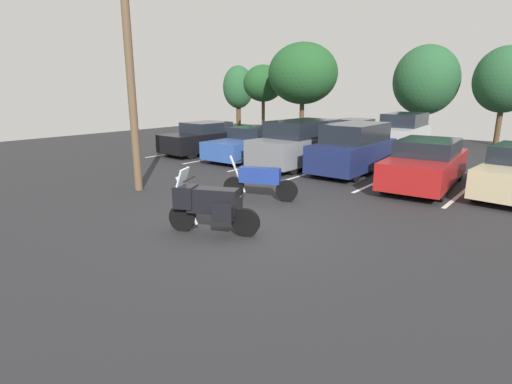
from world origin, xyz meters
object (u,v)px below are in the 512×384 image
at_px(utility_pole, 129,63).
at_px(car_black, 204,138).
at_px(car_navy, 354,149).
at_px(motorcycle_second, 259,180).
at_px(car_blue, 252,144).
at_px(car_red, 426,164).
at_px(car_grey, 300,143).
at_px(car_far_silver, 402,134).
at_px(motorcycle_touring, 209,204).
at_px(car_far_white, 352,135).

bearing_deg(utility_pole, car_black, 120.30).
relative_size(car_navy, utility_pole, 0.59).
height_order(motorcycle_second, car_blue, car_blue).
bearing_deg(utility_pole, car_red, 41.94).
bearing_deg(utility_pole, car_grey, 75.86).
height_order(car_grey, car_far_silver, car_far_silver).
bearing_deg(motorcycle_second, motorcycle_touring, -72.83).
distance_m(motorcycle_second, car_red, 5.76).
bearing_deg(car_navy, utility_pole, -120.65).
bearing_deg(car_far_silver, utility_pole, -106.06).
distance_m(car_blue, utility_pole, 7.66).
relative_size(car_black, car_far_silver, 0.91).
xyz_separation_m(motorcycle_touring, car_blue, (-5.60, 8.28, 0.01)).
height_order(car_black, car_grey, car_grey).
bearing_deg(car_black, car_far_silver, 40.60).
height_order(car_black, car_navy, car_navy).
bearing_deg(car_blue, car_black, -173.82).
relative_size(car_grey, car_navy, 1.11).
xyz_separation_m(car_blue, car_far_silver, (4.74, 6.22, 0.28)).
relative_size(motorcycle_touring, car_grey, 0.41).
distance_m(car_grey, car_red, 5.30).
distance_m(motorcycle_second, car_black, 9.12).
relative_size(motorcycle_touring, car_red, 0.39).
bearing_deg(car_black, utility_pole, -59.70).
relative_size(car_grey, car_far_white, 1.04).
distance_m(motorcycle_touring, car_far_white, 14.83).
relative_size(car_red, utility_pole, 0.67).
height_order(car_red, car_far_white, car_far_white).
height_order(car_black, car_far_silver, car_far_silver).
bearing_deg(car_navy, car_far_silver, 92.95).
distance_m(car_grey, car_far_white, 6.23).
relative_size(car_black, car_far_white, 0.95).
relative_size(motorcycle_touring, utility_pole, 0.26).
bearing_deg(motorcycle_touring, car_blue, 124.10).
relative_size(car_navy, car_far_silver, 0.91).
relative_size(motorcycle_second, utility_pole, 0.28).
bearing_deg(utility_pole, motorcycle_touring, -16.60).
xyz_separation_m(car_grey, car_red, (5.27, -0.55, -0.19)).
relative_size(car_far_silver, utility_pole, 0.65).
bearing_deg(car_far_silver, car_grey, -108.11).
bearing_deg(motorcycle_touring, car_far_white, 103.73).
height_order(car_grey, car_navy, car_grey).
height_order(car_blue, car_far_silver, car_far_silver).
distance_m(car_black, car_red, 10.84).
height_order(car_navy, car_far_silver, car_far_silver).
xyz_separation_m(motorcycle_second, car_red, (3.25, 4.75, 0.19)).
height_order(motorcycle_second, car_grey, car_grey).
height_order(car_red, utility_pole, utility_pole).
bearing_deg(car_red, car_black, 178.40).
bearing_deg(car_far_silver, motorcycle_touring, -86.59).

